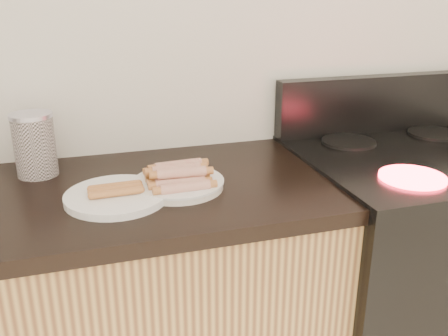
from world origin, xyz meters
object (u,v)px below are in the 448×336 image
object	(u,v)px
stove	(406,279)
side_plate	(116,196)
main_plate	(178,185)
canister	(35,145)

from	to	relation	value
stove	side_plate	distance (m)	1.06
side_plate	stove	bearing A→B (deg)	3.12
main_plate	canister	size ratio (longest dim) A/B	1.34
stove	canister	bearing A→B (deg)	170.68
stove	side_plate	size ratio (longest dim) A/B	3.51
stove	side_plate	bearing A→B (deg)	-176.88
canister	main_plate	bearing A→B (deg)	-30.15
main_plate	side_plate	size ratio (longest dim) A/B	0.93
main_plate	canister	xyz separation A→B (m)	(-0.36, 0.21, 0.08)
stove	canister	size ratio (longest dim) A/B	5.05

